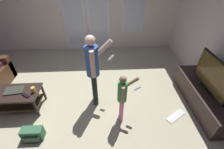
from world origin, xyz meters
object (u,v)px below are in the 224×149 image
at_px(loose_keyboard, 176,116).
at_px(cup_near_edge, 33,90).
at_px(flat_screen_tv, 213,76).
at_px(laptop_closed, 14,90).
at_px(tv_stand, 202,97).
at_px(person_adult, 93,67).
at_px(dvd_remote_slim, 26,95).
at_px(coffee_table, 18,97).
at_px(person_child, 123,95).
at_px(backpack, 33,134).

xyz_separation_m(loose_keyboard, cup_near_edge, (-2.79, 0.39, 0.50)).
height_order(flat_screen_tv, loose_keyboard, flat_screen_tv).
bearing_deg(laptop_closed, tv_stand, -9.99).
height_order(person_adult, dvd_remote_slim, person_adult).
xyz_separation_m(coffee_table, cup_near_edge, (0.37, -0.01, 0.18)).
bearing_deg(tv_stand, coffee_table, 178.52).
xyz_separation_m(person_adult, person_child, (0.51, -0.47, -0.30)).
distance_m(coffee_table, dvd_remote_slim, 0.30).
relative_size(flat_screen_tv, person_adult, 0.64).
distance_m(cup_near_edge, dvd_remote_slim, 0.17).
height_order(cup_near_edge, dvd_remote_slim, cup_near_edge).
height_order(tv_stand, person_child, person_child).
bearing_deg(laptop_closed, backpack, -63.59).
height_order(tv_stand, flat_screen_tv, flat_screen_tv).
relative_size(person_adult, cup_near_edge, 13.23).
xyz_separation_m(person_adult, dvd_remote_slim, (-1.31, -0.22, -0.46)).
relative_size(cup_near_edge, dvd_remote_slim, 0.69).
relative_size(tv_stand, dvd_remote_slim, 9.92).
relative_size(laptop_closed, dvd_remote_slim, 2.09).
bearing_deg(dvd_remote_slim, loose_keyboard, 27.70).
relative_size(person_child, laptop_closed, 2.97).
distance_m(loose_keyboard, laptop_closed, 3.26).
bearing_deg(person_adult, flat_screen_tv, -5.22).
bearing_deg(coffee_table, tv_stand, -1.48).
xyz_separation_m(tv_stand, dvd_remote_slim, (-3.55, -0.01, 0.24)).
bearing_deg(flat_screen_tv, cup_near_edge, 178.59).
height_order(laptop_closed, cup_near_edge, cup_near_edge).
bearing_deg(loose_keyboard, dvd_remote_slim, 174.36).
distance_m(backpack, laptop_closed, 0.97).
distance_m(coffee_table, tv_stand, 3.80).
height_order(coffee_table, tv_stand, coffee_table).
bearing_deg(tv_stand, loose_keyboard, -154.46).
bearing_deg(laptop_closed, dvd_remote_slim, -36.89).
distance_m(coffee_table, person_adult, 1.67).
bearing_deg(person_adult, cup_near_edge, -174.19).
relative_size(coffee_table, laptop_closed, 2.49).
distance_m(loose_keyboard, dvd_remote_slim, 2.97).
xyz_separation_m(coffee_table, laptop_closed, (-0.03, 0.04, 0.14)).
xyz_separation_m(backpack, laptop_closed, (-0.51, 0.75, 0.35)).
distance_m(person_adult, dvd_remote_slim, 1.41).
height_order(person_adult, loose_keyboard, person_adult).
height_order(coffee_table, person_adult, person_adult).
height_order(tv_stand, backpack, tv_stand).
relative_size(coffee_table, backpack, 2.46).
xyz_separation_m(flat_screen_tv, laptop_closed, (-3.83, 0.14, -0.32)).
distance_m(tv_stand, person_child, 1.80).
relative_size(coffee_table, flat_screen_tv, 0.89).
height_order(loose_keyboard, laptop_closed, laptop_closed).
xyz_separation_m(person_child, cup_near_edge, (-1.70, 0.35, -0.12)).
height_order(coffee_table, laptop_closed, laptop_closed).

